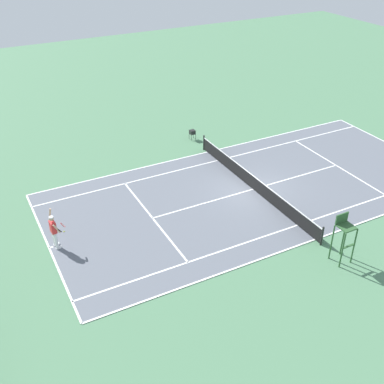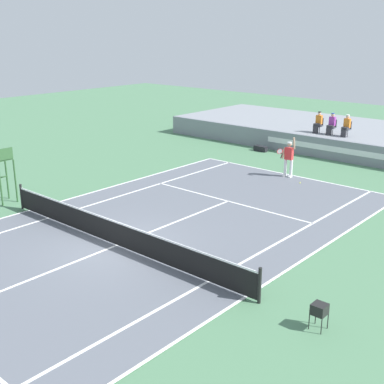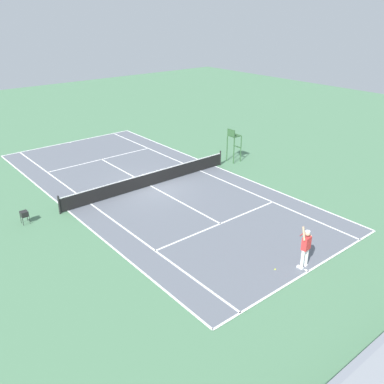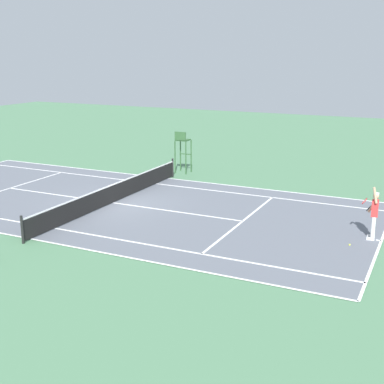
# 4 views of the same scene
# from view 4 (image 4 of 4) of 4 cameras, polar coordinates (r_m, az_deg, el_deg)

# --- Properties ---
(ground_plane) EXTENTS (80.00, 80.00, 0.00)m
(ground_plane) POSITION_cam_4_polar(r_m,az_deg,el_deg) (24.86, -8.46, -1.21)
(ground_plane) COLOR #4C7A56
(court) EXTENTS (11.08, 23.88, 0.03)m
(court) POSITION_cam_4_polar(r_m,az_deg,el_deg) (24.86, -8.46, -1.19)
(court) COLOR slate
(court) RESTS_ON ground
(net) EXTENTS (11.98, 0.10, 1.07)m
(net) POSITION_cam_4_polar(r_m,az_deg,el_deg) (24.73, -8.51, -0.05)
(net) COLOR black
(net) RESTS_ON ground
(tennis_player) EXTENTS (0.76, 0.67, 2.08)m
(tennis_player) POSITION_cam_4_polar(r_m,az_deg,el_deg) (20.76, 19.09, -2.25)
(tennis_player) COLOR white
(tennis_player) RESTS_ON ground
(tennis_ball) EXTENTS (0.07, 0.07, 0.07)m
(tennis_ball) POSITION_cam_4_polar(r_m,az_deg,el_deg) (20.10, 16.68, -5.50)
(tennis_ball) COLOR #D1E533
(tennis_ball) RESTS_ON ground
(umpire_chair) EXTENTS (0.77, 0.77, 2.44)m
(umpire_chair) POSITION_cam_4_polar(r_m,az_deg,el_deg) (30.59, -1.03, 4.95)
(umpire_chair) COLOR #2D562D
(umpire_chair) RESTS_ON ground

